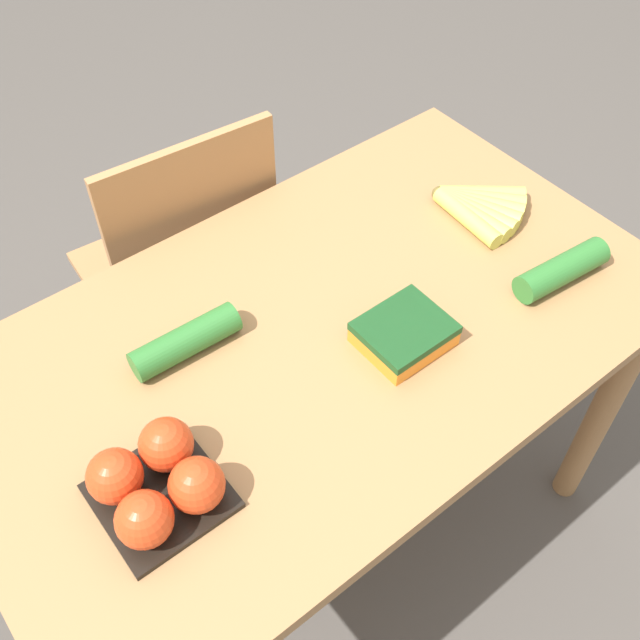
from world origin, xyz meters
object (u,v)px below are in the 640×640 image
carrot_bag (404,332)px  cucumber_far (562,270)px  chair (186,274)px  cucumber_near (186,341)px  tomato_pack (156,483)px  banana_bunch (476,206)px

carrot_bag → cucumber_far: bearing=-12.1°
chair → cucumber_near: 0.58m
tomato_pack → cucumber_far: size_ratio=0.90×
chair → cucumber_far: bearing=124.8°
chair → carrot_bag: bearing=102.5°
tomato_pack → cucumber_near: (0.18, 0.21, -0.02)m
chair → banana_bunch: 0.73m
chair → carrot_bag: 0.73m
carrot_bag → cucumber_far: (0.33, -0.07, 0.00)m
carrot_bag → cucumber_near: size_ratio=0.76×
cucumber_far → chair: bearing=120.1°
tomato_pack → carrot_bag: (0.48, -0.00, -0.02)m
banana_bunch → cucumber_far: (-0.02, -0.23, 0.01)m
chair → banana_bunch: (0.43, -0.49, 0.32)m
chair → tomato_pack: 0.83m
chair → tomato_pack: chair is taller
tomato_pack → cucumber_near: size_ratio=0.92×
banana_bunch → carrot_bag: size_ratio=1.28×
chair → cucumber_near: (-0.22, -0.43, 0.33)m
chair → carrot_bag: chair is taller
tomato_pack → banana_bunch: bearing=10.7°
banana_bunch → cucumber_near: (-0.65, 0.06, 0.01)m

